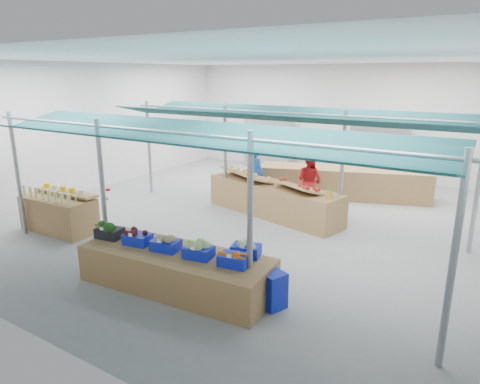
{
  "coord_description": "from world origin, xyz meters",
  "views": [
    {
      "loc": [
        5.84,
        -9.67,
        3.84
      ],
      "look_at": [
        0.81,
        -1.6,
        1.2
      ],
      "focal_mm": 32.0,
      "sensor_mm": 36.0,
      "label": 1
    }
  ],
  "objects_px": {
    "fruit_counter": "(273,200)",
    "vendor_left": "(256,174)",
    "veg_counter": "(176,270)",
    "bottle_shelf": "(60,213)",
    "crate_stack": "(270,288)",
    "vendor_right": "(309,181)"
  },
  "relations": [
    {
      "from": "bottle_shelf",
      "to": "fruit_counter",
      "type": "bearing_deg",
      "value": 42.44
    },
    {
      "from": "veg_counter",
      "to": "vendor_left",
      "type": "relative_size",
      "value": 2.19
    },
    {
      "from": "fruit_counter",
      "to": "crate_stack",
      "type": "height_order",
      "value": "fruit_counter"
    },
    {
      "from": "veg_counter",
      "to": "vendor_right",
      "type": "relative_size",
      "value": 2.19
    },
    {
      "from": "bottle_shelf",
      "to": "vendor_right",
      "type": "distance_m",
      "value": 6.8
    },
    {
      "from": "bottle_shelf",
      "to": "vendor_left",
      "type": "xyz_separation_m",
      "value": [
        2.79,
        5.0,
        0.36
      ]
    },
    {
      "from": "vendor_left",
      "to": "veg_counter",
      "type": "bearing_deg",
      "value": 119.32
    },
    {
      "from": "fruit_counter",
      "to": "vendor_left",
      "type": "bearing_deg",
      "value": 150.97
    },
    {
      "from": "bottle_shelf",
      "to": "vendor_left",
      "type": "relative_size",
      "value": 1.19
    },
    {
      "from": "veg_counter",
      "to": "fruit_counter",
      "type": "relative_size",
      "value": 0.88
    },
    {
      "from": "vendor_right",
      "to": "crate_stack",
      "type": "bearing_deg",
      "value": 119.98
    },
    {
      "from": "crate_stack",
      "to": "fruit_counter",
      "type": "bearing_deg",
      "value": 117.03
    },
    {
      "from": "bottle_shelf",
      "to": "fruit_counter",
      "type": "xyz_separation_m",
      "value": [
        3.99,
        3.9,
        -0.02
      ]
    },
    {
      "from": "bottle_shelf",
      "to": "veg_counter",
      "type": "distance_m",
      "value": 4.51
    },
    {
      "from": "veg_counter",
      "to": "vendor_right",
      "type": "distance_m",
      "value": 5.81
    },
    {
      "from": "vendor_right",
      "to": "bottle_shelf",
      "type": "bearing_deg",
      "value": 60.87
    },
    {
      "from": "fruit_counter",
      "to": "vendor_left",
      "type": "height_order",
      "value": "vendor_left"
    },
    {
      "from": "fruit_counter",
      "to": "vendor_left",
      "type": "distance_m",
      "value": 1.67
    },
    {
      "from": "veg_counter",
      "to": "crate_stack",
      "type": "xyz_separation_m",
      "value": [
        1.77,
        0.36,
        -0.04
      ]
    },
    {
      "from": "vendor_left",
      "to": "vendor_right",
      "type": "distance_m",
      "value": 1.8
    },
    {
      "from": "veg_counter",
      "to": "fruit_counter",
      "type": "bearing_deg",
      "value": 90.65
    },
    {
      "from": "crate_stack",
      "to": "veg_counter",
      "type": "bearing_deg",
      "value": -168.47
    }
  ]
}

